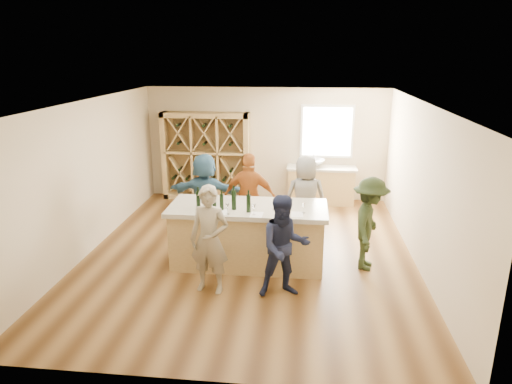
# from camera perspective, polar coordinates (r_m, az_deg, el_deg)

# --- Properties ---
(floor) EXTENTS (6.00, 7.00, 0.10)m
(floor) POSITION_cam_1_polar(r_m,az_deg,el_deg) (8.66, -0.81, -7.98)
(floor) COLOR brown
(floor) RESTS_ON ground
(ceiling) EXTENTS (6.00, 7.00, 0.10)m
(ceiling) POSITION_cam_1_polar(r_m,az_deg,el_deg) (7.88, -0.90, 11.49)
(ceiling) COLOR white
(ceiling) RESTS_ON ground
(wall_back) EXTENTS (6.00, 0.10, 2.80)m
(wall_back) POSITION_cam_1_polar(r_m,az_deg,el_deg) (11.59, 1.30, 6.06)
(wall_back) COLOR beige
(wall_back) RESTS_ON ground
(wall_front) EXTENTS (6.00, 0.10, 2.80)m
(wall_front) POSITION_cam_1_polar(r_m,az_deg,el_deg) (4.87, -6.01, -10.10)
(wall_front) COLOR beige
(wall_front) RESTS_ON ground
(wall_left) EXTENTS (0.10, 7.00, 2.80)m
(wall_left) POSITION_cam_1_polar(r_m,az_deg,el_deg) (9.03, -20.44, 1.78)
(wall_left) COLOR beige
(wall_left) RESTS_ON ground
(wall_right) EXTENTS (0.10, 7.00, 2.80)m
(wall_right) POSITION_cam_1_polar(r_m,az_deg,el_deg) (8.36, 20.39, 0.60)
(wall_right) COLOR beige
(wall_right) RESTS_ON ground
(window_frame) EXTENTS (1.30, 0.06, 1.30)m
(window_frame) POSITION_cam_1_polar(r_m,az_deg,el_deg) (11.42, 8.86, 7.48)
(window_frame) COLOR white
(window_frame) RESTS_ON wall_back
(window_pane) EXTENTS (1.18, 0.01, 1.18)m
(window_pane) POSITION_cam_1_polar(r_m,az_deg,el_deg) (11.38, 8.87, 7.45)
(window_pane) COLOR white
(window_pane) RESTS_ON wall_back
(wine_rack) EXTENTS (2.20, 0.45, 2.20)m
(wine_rack) POSITION_cam_1_polar(r_m,az_deg,el_deg) (11.60, -6.26, 4.46)
(wine_rack) COLOR tan
(wine_rack) RESTS_ON floor
(back_counter_base) EXTENTS (1.60, 0.58, 0.86)m
(back_counter_base) POSITION_cam_1_polar(r_m,az_deg,el_deg) (11.44, 8.11, 0.74)
(back_counter_base) COLOR tan
(back_counter_base) RESTS_ON floor
(back_counter_top) EXTENTS (1.70, 0.62, 0.06)m
(back_counter_top) POSITION_cam_1_polar(r_m,az_deg,el_deg) (11.32, 8.21, 2.98)
(back_counter_top) COLOR #B5AB95
(back_counter_top) RESTS_ON back_counter_base
(sink) EXTENTS (0.54, 0.54, 0.19)m
(sink) POSITION_cam_1_polar(r_m,az_deg,el_deg) (11.29, 7.22, 3.62)
(sink) COLOR silver
(sink) RESTS_ON back_counter_top
(faucet) EXTENTS (0.02, 0.02, 0.30)m
(faucet) POSITION_cam_1_polar(r_m,az_deg,el_deg) (11.45, 7.22, 4.10)
(faucet) COLOR silver
(faucet) RESTS_ON back_counter_top
(tasting_counter_base) EXTENTS (2.60, 1.00, 1.00)m
(tasting_counter_base) POSITION_cam_1_polar(r_m,az_deg,el_deg) (8.06, -1.00, -5.67)
(tasting_counter_base) COLOR tan
(tasting_counter_base) RESTS_ON floor
(tasting_counter_top) EXTENTS (2.72, 1.12, 0.08)m
(tasting_counter_top) POSITION_cam_1_polar(r_m,az_deg,el_deg) (7.87, -1.02, -2.04)
(tasting_counter_top) COLOR #B5AB95
(tasting_counter_top) RESTS_ON tasting_counter_base
(wine_bottle_a) EXTENTS (0.08, 0.08, 0.29)m
(wine_bottle_a) POSITION_cam_1_polar(r_m,az_deg,el_deg) (7.80, -7.23, -0.94)
(wine_bottle_a) COLOR black
(wine_bottle_a) RESTS_ON tasting_counter_top
(wine_bottle_b) EXTENTS (0.10, 0.10, 0.31)m
(wine_bottle_b) POSITION_cam_1_polar(r_m,az_deg,el_deg) (7.65, -6.29, -1.16)
(wine_bottle_b) COLOR black
(wine_bottle_b) RESTS_ON tasting_counter_top
(wine_bottle_c) EXTENTS (0.08, 0.08, 0.27)m
(wine_bottle_c) POSITION_cam_1_polar(r_m,az_deg,el_deg) (7.82, -5.24, -0.89)
(wine_bottle_c) COLOR black
(wine_bottle_c) RESTS_ON tasting_counter_top
(wine_bottle_d) EXTENTS (0.08, 0.08, 0.27)m
(wine_bottle_d) POSITION_cam_1_polar(r_m,az_deg,el_deg) (7.65, -4.32, -1.28)
(wine_bottle_d) COLOR black
(wine_bottle_d) RESTS_ON tasting_counter_top
(wine_bottle_e) EXTENTS (0.09, 0.09, 0.33)m
(wine_bottle_e) POSITION_cam_1_polar(r_m,az_deg,el_deg) (7.65, -2.79, -1.00)
(wine_bottle_e) COLOR black
(wine_bottle_e) RESTS_ON tasting_counter_top
(wine_glass_a) EXTENTS (0.07, 0.07, 0.18)m
(wine_glass_a) POSITION_cam_1_polar(r_m,az_deg,el_deg) (7.45, -3.59, -2.14)
(wine_glass_a) COLOR white
(wine_glass_a) RESTS_ON tasting_counter_top
(wine_glass_b) EXTENTS (0.09, 0.09, 0.18)m
(wine_glass_b) POSITION_cam_1_polar(r_m,az_deg,el_deg) (7.40, -0.28, -2.22)
(wine_glass_b) COLOR white
(wine_glass_b) RESTS_ON tasting_counter_top
(wine_glass_c) EXTENTS (0.07, 0.07, 0.16)m
(wine_glass_c) POSITION_cam_1_polar(r_m,az_deg,el_deg) (7.37, 3.80, -2.42)
(wine_glass_c) COLOR white
(wine_glass_c) RESTS_ON tasting_counter_top
(wine_glass_d) EXTENTS (0.08, 0.08, 0.17)m
(wine_glass_d) POSITION_cam_1_polar(r_m,az_deg,el_deg) (7.66, 2.28, -1.61)
(wine_glass_d) COLOR white
(wine_glass_d) RESTS_ON tasting_counter_top
(wine_glass_e) EXTENTS (0.08, 0.08, 0.16)m
(wine_glass_e) POSITION_cam_1_polar(r_m,az_deg,el_deg) (7.54, 5.94, -2.03)
(wine_glass_e) COLOR white
(wine_glass_e) RESTS_ON tasting_counter_top
(tasting_menu_a) EXTENTS (0.27, 0.33, 0.00)m
(tasting_menu_a) POSITION_cam_1_polar(r_m,az_deg,el_deg) (7.57, -4.44, -2.55)
(tasting_menu_a) COLOR white
(tasting_menu_a) RESTS_ON tasting_counter_top
(tasting_menu_b) EXTENTS (0.21, 0.28, 0.00)m
(tasting_menu_b) POSITION_cam_1_polar(r_m,az_deg,el_deg) (7.44, 0.07, -2.85)
(tasting_menu_b) COLOR white
(tasting_menu_b) RESTS_ON tasting_counter_top
(tasting_menu_c) EXTENTS (0.20, 0.27, 0.00)m
(tasting_menu_c) POSITION_cam_1_polar(r_m,az_deg,el_deg) (7.48, 5.17, -2.80)
(tasting_menu_c) COLOR white
(tasting_menu_c) RESTS_ON tasting_counter_top
(person_near_left) EXTENTS (0.70, 0.56, 1.72)m
(person_near_left) POSITION_cam_1_polar(r_m,az_deg,el_deg) (7.07, -5.83, -5.97)
(person_near_left) COLOR gray
(person_near_left) RESTS_ON floor
(person_near_right) EXTENTS (0.87, 0.62, 1.61)m
(person_near_right) POSITION_cam_1_polar(r_m,az_deg,el_deg) (6.95, 3.59, -6.84)
(person_near_right) COLOR #191E38
(person_near_right) RESTS_ON floor
(person_server) EXTENTS (0.73, 1.14, 1.63)m
(person_server) POSITION_cam_1_polar(r_m,az_deg,el_deg) (8.02, 13.98, -3.89)
(person_server) COLOR #263319
(person_server) RESTS_ON floor
(person_far_mid) EXTENTS (1.06, 0.59, 1.77)m
(person_far_mid) POSITION_cam_1_polar(r_m,az_deg,el_deg) (8.96, -0.78, -0.68)
(person_far_mid) COLOR #994C19
(person_far_mid) RESTS_ON floor
(person_far_right) EXTENTS (0.92, 0.69, 1.71)m
(person_far_right) POSITION_cam_1_polar(r_m,az_deg,el_deg) (9.05, 6.18, -0.78)
(person_far_right) COLOR slate
(person_far_right) RESTS_ON floor
(person_far_left) EXTENTS (1.61, 0.65, 1.71)m
(person_far_left) POSITION_cam_1_polar(r_m,az_deg,el_deg) (9.32, -6.36, -0.29)
(person_far_left) COLOR #335972
(person_far_left) RESTS_ON floor
(wine_bottle_f) EXTENTS (0.07, 0.07, 0.30)m
(wine_bottle_f) POSITION_cam_1_polar(r_m,az_deg,el_deg) (7.52, -0.94, -1.43)
(wine_bottle_f) COLOR black
(wine_bottle_f) RESTS_ON tasting_counter_top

